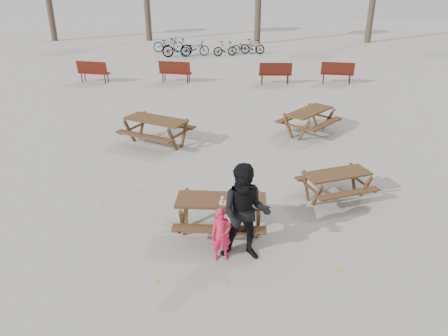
# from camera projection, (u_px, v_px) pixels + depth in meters

# --- Properties ---
(ground) EXTENTS (80.00, 80.00, 0.00)m
(ground) POSITION_uv_depth(u_px,v_px,m) (221.00, 232.00, 9.05)
(ground) COLOR gray
(ground) RESTS_ON ground
(main_picnic_table) EXTENTS (1.80, 1.45, 0.78)m
(main_picnic_table) POSITION_uv_depth(u_px,v_px,m) (221.00, 207.00, 8.81)
(main_picnic_table) COLOR #3C2016
(main_picnic_table) RESTS_ON ground
(food_tray) EXTENTS (0.18, 0.11, 0.03)m
(food_tray) POSITION_uv_depth(u_px,v_px,m) (224.00, 203.00, 8.54)
(food_tray) COLOR silver
(food_tray) RESTS_ON main_picnic_table
(bread_roll) EXTENTS (0.14, 0.06, 0.05)m
(bread_roll) POSITION_uv_depth(u_px,v_px,m) (224.00, 201.00, 8.52)
(bread_roll) COLOR tan
(bread_roll) RESTS_ON food_tray
(soda_bottle) EXTENTS (0.07, 0.07, 0.17)m
(soda_bottle) POSITION_uv_depth(u_px,v_px,m) (222.00, 201.00, 8.51)
(soda_bottle) COLOR silver
(soda_bottle) RESTS_ON main_picnic_table
(child) EXTENTS (0.42, 0.31, 1.06)m
(child) POSITION_uv_depth(u_px,v_px,m) (221.00, 235.00, 8.01)
(child) COLOR #E31C49
(child) RESTS_ON ground
(adult) EXTENTS (0.98, 0.79, 1.90)m
(adult) POSITION_uv_depth(u_px,v_px,m) (245.00, 213.00, 7.88)
(adult) COLOR black
(adult) RESTS_ON ground
(picnic_table_east) EXTENTS (1.90, 1.74, 0.67)m
(picnic_table_east) POSITION_uv_depth(u_px,v_px,m) (336.00, 186.00, 10.23)
(picnic_table_east) COLOR #3C2016
(picnic_table_east) RESTS_ON ground
(picnic_table_north) EXTENTS (2.37, 2.18, 0.82)m
(picnic_table_north) POSITION_uv_depth(u_px,v_px,m) (157.00, 132.00, 13.35)
(picnic_table_north) COLOR #3C2016
(picnic_table_north) RESTS_ON ground
(picnic_table_far) EXTENTS (2.26, 2.31, 0.77)m
(picnic_table_far) POSITION_uv_depth(u_px,v_px,m) (309.00, 122.00, 14.27)
(picnic_table_far) COLOR #3C2016
(picnic_table_far) RESTS_ON ground
(park_bench_row) EXTENTS (13.01, 1.18, 1.03)m
(park_bench_row) POSITION_uv_depth(u_px,v_px,m) (220.00, 72.00, 20.42)
(park_bench_row) COLOR #5A1C12
(park_bench_row) RESTS_ON ground
(bicycle_row) EXTENTS (7.18, 2.72, 1.10)m
(bicycle_row) POSITION_uv_depth(u_px,v_px,m) (202.00, 47.00, 27.07)
(bicycle_row) COLOR black
(bicycle_row) RESTS_ON ground
(fallen_leaves) EXTENTS (11.00, 11.00, 0.01)m
(fallen_leaves) POSITION_uv_depth(u_px,v_px,m) (247.00, 179.00, 11.29)
(fallen_leaves) COLOR gold
(fallen_leaves) RESTS_ON ground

